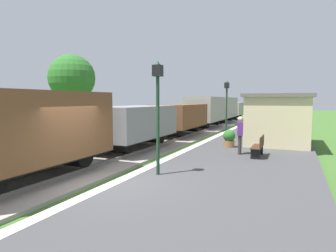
{
  "coord_description": "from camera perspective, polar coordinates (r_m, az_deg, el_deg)",
  "views": [
    {
      "loc": [
        5.25,
        -7.27,
        2.7
      ],
      "look_at": [
        -0.32,
        5.62,
        1.46
      ],
      "focal_mm": 31.55,
      "sensor_mm": 36.0,
      "label": 1
    }
  ],
  "objects": [
    {
      "name": "track_ballast",
      "position": [
        10.87,
        -22.71,
        -9.38
      ],
      "size": [
        3.8,
        60.0,
        0.12
      ],
      "primitive_type": "cube",
      "color": "#9E9389",
      "rests_on": "ground"
    },
    {
      "name": "rail_far",
      "position": [
        11.36,
        -25.28,
        -8.19
      ],
      "size": [
        0.07,
        60.0,
        0.14
      ],
      "primitive_type": "cube",
      "color": "slate",
      "rests_on": "track_ballast"
    },
    {
      "name": "platform_edge_stripe",
      "position": [
        9.07,
        -10.16,
        -10.66
      ],
      "size": [
        0.36,
        60.0,
        0.01
      ],
      "primitive_type": "cube",
      "color": "silver",
      "rests_on": "platform_slab"
    },
    {
      "name": "bench_near_hut",
      "position": [
        13.33,
        17.15,
        -3.71
      ],
      "size": [
        0.42,
        1.5,
        0.91
      ],
      "color": "#422819",
      "rests_on": "platform_slab"
    },
    {
      "name": "rail_near",
      "position": [
        10.35,
        -19.93,
        -9.28
      ],
      "size": [
        0.07,
        60.0,
        0.14
      ],
      "primitive_type": "cube",
      "color": "slate",
      "rests_on": "track_ballast"
    },
    {
      "name": "freight_train",
      "position": [
        24.31,
        4.99,
        2.33
      ],
      "size": [
        2.5,
        39.2,
        2.72
      ],
      "color": "brown",
      "rests_on": "rail_near"
    },
    {
      "name": "lamp_post_near",
      "position": [
        9.54,
        -1.99,
        5.67
      ],
      "size": [
        0.28,
        0.28,
        3.7
      ],
      "color": "#193823",
      "rests_on": "platform_slab"
    },
    {
      "name": "potted_planter",
      "position": [
        15.68,
        11.74,
        -2.3
      ],
      "size": [
        0.64,
        0.64,
        0.92
      ],
      "color": "#9E6642",
      "rests_on": "platform_slab"
    },
    {
      "name": "person_waiting",
      "position": [
        13.67,
        13.73,
        -1.45
      ],
      "size": [
        0.32,
        0.42,
        1.71
      ],
      "rotation": [
        0.0,
        0.0,
        3.36
      ],
      "color": "#38332D",
      "rests_on": "platform_slab"
    },
    {
      "name": "ground_plane",
      "position": [
        9.36,
        -12.22,
        -11.81
      ],
      "size": [
        160.0,
        160.0,
        0.0
      ],
      "primitive_type": "plane",
      "color": "#3D6628"
    },
    {
      "name": "lamp_post_far",
      "position": [
        19.4,
        11.26,
        5.26
      ],
      "size": [
        0.28,
        0.28,
        3.7
      ],
      "color": "#193823",
      "rests_on": "platform_slab"
    },
    {
      "name": "station_hut",
      "position": [
        18.28,
        20.65,
        1.44
      ],
      "size": [
        3.5,
        5.8,
        2.78
      ],
      "color": "beige",
      "rests_on": "platform_slab"
    },
    {
      "name": "platform_slab",
      "position": [
        7.98,
        7.41,
        -13.81
      ],
      "size": [
        6.0,
        60.0,
        0.25
      ],
      "primitive_type": "cube",
      "color": "#424244",
      "rests_on": "ground"
    },
    {
      "name": "tree_trackside_far",
      "position": [
        23.41,
        -18.07,
        8.81
      ],
      "size": [
        3.44,
        3.44,
        6.07
      ],
      "color": "#4C3823",
      "rests_on": "ground"
    }
  ]
}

